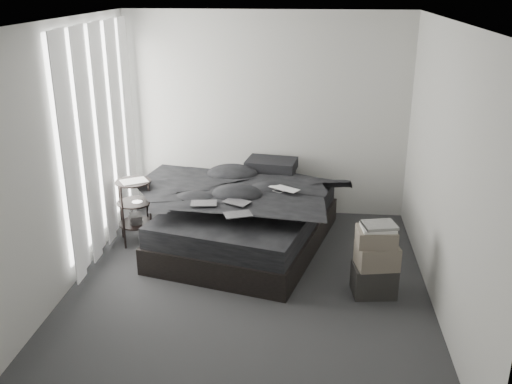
# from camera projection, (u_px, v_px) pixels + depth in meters

# --- Properties ---
(floor) EXTENTS (3.60, 4.20, 0.01)m
(floor) POSITION_uv_depth(u_px,v_px,m) (248.00, 289.00, 5.76)
(floor) COLOR #2E2E30
(floor) RESTS_ON ground
(ceiling) EXTENTS (3.60, 4.20, 0.01)m
(ceiling) POSITION_uv_depth(u_px,v_px,m) (247.00, 22.00, 4.84)
(ceiling) COLOR white
(ceiling) RESTS_ON ground
(wall_back) EXTENTS (3.60, 0.01, 2.60)m
(wall_back) POSITION_uv_depth(u_px,v_px,m) (266.00, 116.00, 7.26)
(wall_back) COLOR beige
(wall_back) RESTS_ON ground
(wall_front) EXTENTS (3.60, 0.01, 2.60)m
(wall_front) POSITION_uv_depth(u_px,v_px,m) (207.00, 277.00, 3.35)
(wall_front) COLOR beige
(wall_front) RESTS_ON ground
(wall_left) EXTENTS (0.01, 4.20, 2.60)m
(wall_left) POSITION_uv_depth(u_px,v_px,m) (61.00, 161.00, 5.47)
(wall_left) COLOR beige
(wall_left) RESTS_ON ground
(wall_right) EXTENTS (0.01, 4.20, 2.60)m
(wall_right) POSITION_uv_depth(u_px,v_px,m) (446.00, 173.00, 5.13)
(wall_right) COLOR beige
(wall_right) RESTS_ON ground
(window_left) EXTENTS (0.02, 2.00, 2.30)m
(window_left) POSITION_uv_depth(u_px,v_px,m) (97.00, 132.00, 6.29)
(window_left) COLOR white
(window_left) RESTS_ON wall_left
(curtain_left) EXTENTS (0.06, 2.12, 2.48)m
(curtain_left) POSITION_uv_depth(u_px,v_px,m) (102.00, 139.00, 6.31)
(curtain_left) COLOR white
(curtain_left) RESTS_ON wall_left
(bed) EXTENTS (2.13, 2.51, 0.30)m
(bed) POSITION_uv_depth(u_px,v_px,m) (247.00, 233.00, 6.67)
(bed) COLOR black
(bed) RESTS_ON floor
(mattress) EXTENTS (2.06, 2.44, 0.23)m
(mattress) POSITION_uv_depth(u_px,v_px,m) (247.00, 212.00, 6.58)
(mattress) COLOR black
(mattress) RESTS_ON bed
(duvet) EXTENTS (2.01, 2.20, 0.25)m
(duvet) POSITION_uv_depth(u_px,v_px,m) (245.00, 194.00, 6.45)
(duvet) COLOR black
(duvet) RESTS_ON mattress
(pillow_lower) EXTENTS (0.74, 0.59, 0.15)m
(pillow_lower) POSITION_uv_depth(u_px,v_px,m) (266.00, 174.00, 7.27)
(pillow_lower) COLOR black
(pillow_lower) RESTS_ON mattress
(pillow_upper) EXTENTS (0.67, 0.51, 0.14)m
(pillow_upper) POSITION_uv_depth(u_px,v_px,m) (271.00, 165.00, 7.18)
(pillow_upper) COLOR black
(pillow_upper) RESTS_ON pillow_lower
(laptop) EXTENTS (0.41, 0.38, 0.03)m
(laptop) POSITION_uv_depth(u_px,v_px,m) (282.00, 184.00, 6.36)
(laptop) COLOR silver
(laptop) RESTS_ON duvet
(comic_a) EXTENTS (0.30, 0.21, 0.01)m
(comic_a) POSITION_uv_depth(u_px,v_px,m) (204.00, 196.00, 6.02)
(comic_a) COLOR black
(comic_a) RESTS_ON duvet
(comic_b) EXTENTS (0.33, 0.28, 0.01)m
(comic_b) POSITION_uv_depth(u_px,v_px,m) (237.00, 194.00, 6.06)
(comic_b) COLOR black
(comic_b) RESTS_ON duvet
(comic_c) EXTENTS (0.32, 0.26, 0.01)m
(comic_c) POSITION_uv_depth(u_px,v_px,m) (238.00, 206.00, 5.73)
(comic_c) COLOR black
(comic_c) RESTS_ON duvet
(side_stand) EXTENTS (0.54, 0.54, 0.75)m
(side_stand) POSITION_uv_depth(u_px,v_px,m) (135.00, 212.00, 6.68)
(side_stand) COLOR black
(side_stand) RESTS_ON floor
(papers) EXTENTS (0.36, 0.34, 0.02)m
(papers) POSITION_uv_depth(u_px,v_px,m) (134.00, 181.00, 6.54)
(papers) COLOR white
(papers) RESTS_ON side_stand
(floor_books) EXTENTS (0.13, 0.18, 0.13)m
(floor_books) POSITION_uv_depth(u_px,v_px,m) (184.00, 235.00, 6.81)
(floor_books) COLOR black
(floor_books) RESTS_ON floor
(box_lower) EXTENTS (0.45, 0.37, 0.31)m
(box_lower) POSITION_uv_depth(u_px,v_px,m) (374.00, 280.00, 5.63)
(box_lower) COLOR black
(box_lower) RESTS_ON floor
(box_mid) EXTENTS (0.44, 0.37, 0.23)m
(box_mid) POSITION_uv_depth(u_px,v_px,m) (377.00, 256.00, 5.53)
(box_mid) COLOR #665D50
(box_mid) RESTS_ON box_lower
(box_upper) EXTENTS (0.39, 0.32, 0.16)m
(box_upper) POSITION_uv_depth(u_px,v_px,m) (376.00, 237.00, 5.47)
(box_upper) COLOR #665D50
(box_upper) RESTS_ON box_mid
(art_book_white) EXTENTS (0.34, 0.29, 0.03)m
(art_book_white) POSITION_uv_depth(u_px,v_px,m) (378.00, 228.00, 5.43)
(art_book_white) COLOR silver
(art_book_white) RESTS_ON box_upper
(art_book_snake) EXTENTS (0.35, 0.31, 0.03)m
(art_book_snake) POSITION_uv_depth(u_px,v_px,m) (379.00, 225.00, 5.41)
(art_book_snake) COLOR silver
(art_book_snake) RESTS_ON art_book_white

